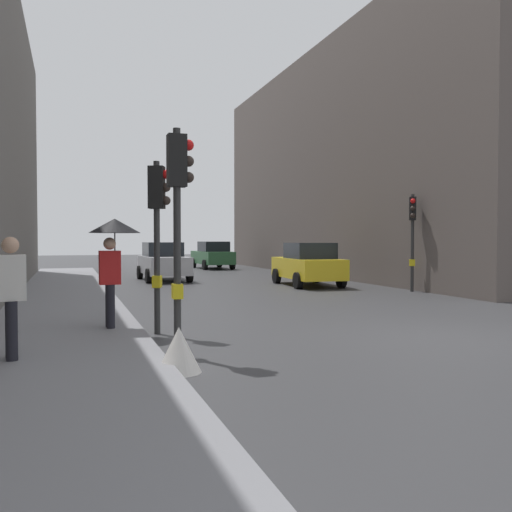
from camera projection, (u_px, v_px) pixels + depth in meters
ground_plane at (437, 337)px, 10.50m from camera, size 120.00×120.00×0.00m
sidewalk_kerb at (64, 310)px, 13.94m from camera, size 2.98×40.00×0.16m
building_facade_right at (404, 168)px, 30.88m from camera, size 12.00×27.24×11.85m
traffic_light_near_left at (178, 199)px, 8.78m from camera, size 0.43×0.24×3.68m
traffic_light_near_right at (158, 215)px, 10.81m from camera, size 0.45×0.34×3.44m
traffic_light_mid_street at (412, 224)px, 19.64m from camera, size 0.37×0.44×3.53m
car_green_estate at (213, 255)px, 35.27m from camera, size 2.17×4.28×1.76m
car_silver_hatchback at (163, 261)px, 25.06m from camera, size 2.08×4.23×1.76m
car_yellow_taxi at (308, 264)px, 22.24m from camera, size 2.23×4.30×1.76m
pedestrian_with_umbrella at (113, 242)px, 10.66m from camera, size 1.00×1.00×2.14m
pedestrian_with_black_backpack at (7, 290)px, 7.80m from camera, size 0.63×0.37×1.77m
warning_sign_triangle at (179, 350)px, 7.72m from camera, size 0.64×0.64×0.65m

